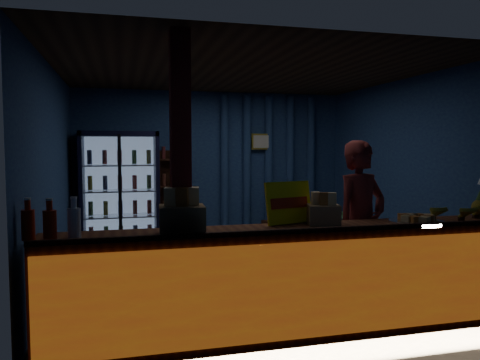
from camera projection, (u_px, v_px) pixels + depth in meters
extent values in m
plane|color=#515154|center=(245.00, 276.00, 6.03)|extent=(4.60, 4.60, 0.00)
plane|color=navy|center=(212.00, 168.00, 8.06)|extent=(4.60, 0.00, 4.60)
plane|color=navy|center=(314.00, 191.00, 3.81)|extent=(4.60, 0.00, 4.60)
plane|color=navy|center=(52.00, 178.00, 5.37)|extent=(0.00, 4.40, 4.40)
plane|color=navy|center=(405.00, 173.00, 6.50)|extent=(0.00, 4.40, 4.40)
plane|color=#472D19|center=(245.00, 71.00, 5.84)|extent=(4.60, 4.60, 0.00)
cube|color=brown|center=(300.00, 280.00, 4.16)|extent=(4.40, 0.55, 0.95)
cube|color=red|center=(313.00, 290.00, 3.87)|extent=(4.35, 0.02, 0.81)
cube|color=#381C12|center=(312.00, 230.00, 3.86)|extent=(4.40, 0.04, 0.04)
cube|color=maroon|center=(181.00, 191.00, 3.84)|extent=(0.16, 0.16, 2.60)
cube|color=black|center=(120.00, 190.00, 7.63)|extent=(1.20, 0.06, 1.90)
cube|color=black|center=(82.00, 193.00, 7.23)|extent=(0.06, 0.60, 1.90)
cube|color=black|center=(157.00, 191.00, 7.51)|extent=(0.06, 0.60, 1.90)
cube|color=black|center=(119.00, 134.00, 7.30)|extent=(1.20, 0.60, 0.08)
cube|color=black|center=(121.00, 249.00, 7.43)|extent=(1.20, 0.60, 0.08)
cube|color=#99B2D8|center=(120.00, 191.00, 7.58)|extent=(1.08, 0.02, 1.74)
cube|color=white|center=(120.00, 194.00, 7.10)|extent=(1.12, 0.02, 1.78)
cube|color=black|center=(120.00, 194.00, 7.08)|extent=(0.05, 0.05, 1.80)
cube|color=silver|center=(121.00, 241.00, 7.42)|extent=(1.08, 0.48, 0.02)
cylinder|color=#A41B17|center=(91.00, 234.00, 7.30)|extent=(0.07, 0.07, 0.22)
cylinder|color=#266318|center=(106.00, 233.00, 7.36)|extent=(0.07, 0.07, 0.22)
cylinder|color=#9D9418|center=(121.00, 233.00, 7.41)|extent=(0.07, 0.07, 0.22)
cylinder|color=#161E4F|center=(135.00, 232.00, 7.47)|extent=(0.07, 0.07, 0.22)
cylinder|color=maroon|center=(150.00, 231.00, 7.52)|extent=(0.07, 0.07, 0.22)
cube|color=silver|center=(121.00, 216.00, 7.40)|extent=(1.08, 0.48, 0.02)
cylinder|color=#266318|center=(91.00, 209.00, 7.28)|extent=(0.07, 0.07, 0.22)
cylinder|color=#9D9418|center=(106.00, 208.00, 7.33)|extent=(0.07, 0.07, 0.22)
cylinder|color=#161E4F|center=(120.00, 208.00, 7.39)|extent=(0.07, 0.07, 0.22)
cylinder|color=maroon|center=(135.00, 207.00, 7.44)|extent=(0.07, 0.07, 0.22)
cylinder|color=#A41B17|center=(149.00, 207.00, 7.50)|extent=(0.07, 0.07, 0.22)
cube|color=silver|center=(120.00, 191.00, 7.37)|extent=(1.08, 0.48, 0.02)
cylinder|color=#9D9418|center=(90.00, 183.00, 7.25)|extent=(0.07, 0.07, 0.22)
cylinder|color=#161E4F|center=(105.00, 183.00, 7.30)|extent=(0.07, 0.07, 0.22)
cylinder|color=maroon|center=(120.00, 182.00, 7.36)|extent=(0.07, 0.07, 0.22)
cylinder|color=#A41B17|center=(135.00, 182.00, 7.41)|extent=(0.07, 0.07, 0.22)
cylinder|color=#266318|center=(149.00, 182.00, 7.47)|extent=(0.07, 0.07, 0.22)
cube|color=silver|center=(120.00, 165.00, 7.34)|extent=(1.08, 0.48, 0.02)
cylinder|color=#161E4F|center=(90.00, 157.00, 7.22)|extent=(0.07, 0.07, 0.22)
cylinder|color=maroon|center=(105.00, 157.00, 7.27)|extent=(0.07, 0.07, 0.22)
cylinder|color=#A41B17|center=(120.00, 157.00, 7.33)|extent=(0.07, 0.07, 0.22)
cylinder|color=#266318|center=(134.00, 157.00, 7.38)|extent=(0.07, 0.07, 0.22)
cylinder|color=#9D9418|center=(149.00, 157.00, 7.44)|extent=(0.07, 0.07, 0.22)
cube|color=#381C12|center=(172.00, 198.00, 7.88)|extent=(0.50, 0.02, 1.60)
cube|color=#381C12|center=(159.00, 199.00, 7.69)|extent=(0.03, 0.28, 1.60)
cube|color=#381C12|center=(187.00, 198.00, 7.81)|extent=(0.03, 0.28, 1.60)
cube|color=#381C12|center=(174.00, 240.00, 7.80)|extent=(0.46, 0.26, 0.02)
cube|color=#381C12|center=(173.00, 214.00, 7.77)|extent=(0.46, 0.26, 0.02)
cube|color=#381C12|center=(173.00, 187.00, 7.74)|extent=(0.46, 0.26, 0.02)
cube|color=#381C12|center=(173.00, 160.00, 7.71)|extent=(0.46, 0.26, 0.02)
cylinder|color=navy|center=(225.00, 168.00, 8.05)|extent=(0.14, 0.14, 2.50)
cylinder|color=navy|center=(247.00, 167.00, 8.15)|extent=(0.14, 0.14, 2.50)
cylinder|color=navy|center=(269.00, 167.00, 8.25)|extent=(0.14, 0.14, 2.50)
cylinder|color=navy|center=(290.00, 167.00, 8.35)|extent=(0.14, 0.14, 2.50)
cylinder|color=navy|center=(311.00, 167.00, 8.44)|extent=(0.14, 0.14, 2.50)
cube|color=gold|center=(261.00, 142.00, 8.14)|extent=(0.36, 0.03, 0.28)
cube|color=silver|center=(262.00, 142.00, 8.12)|extent=(0.30, 0.01, 0.22)
imported|color=maroon|center=(361.00, 224.00, 4.82)|extent=(0.72, 0.58, 1.73)
imported|color=#55AA5C|center=(337.00, 230.00, 7.70)|extent=(0.74, 0.75, 0.57)
cube|color=#381C12|center=(281.00, 235.00, 7.57)|extent=(0.60, 0.50, 0.47)
cylinder|color=#381C12|center=(281.00, 218.00, 7.55)|extent=(0.09, 0.09, 0.09)
cube|color=#FFFB0D|center=(289.00, 203.00, 4.31)|extent=(0.49, 0.23, 0.39)
cube|color=#B2250B|center=(289.00, 203.00, 4.29)|extent=(0.40, 0.14, 0.10)
cylinder|color=#B2250B|center=(28.00, 225.00, 3.55)|extent=(0.10, 0.10, 0.23)
cylinder|color=#B2250B|center=(27.00, 204.00, 3.54)|extent=(0.04, 0.04, 0.09)
cylinder|color=white|center=(27.00, 199.00, 3.54)|extent=(0.05, 0.05, 0.02)
cylinder|color=#B2250B|center=(50.00, 226.00, 3.52)|extent=(0.10, 0.10, 0.23)
cylinder|color=#B2250B|center=(49.00, 204.00, 3.50)|extent=(0.04, 0.04, 0.09)
cylinder|color=white|center=(49.00, 199.00, 3.50)|extent=(0.05, 0.05, 0.02)
cylinder|color=silver|center=(74.00, 223.00, 3.63)|extent=(0.10, 0.10, 0.23)
cylinder|color=silver|center=(74.00, 203.00, 3.62)|extent=(0.04, 0.04, 0.09)
cylinder|color=white|center=(74.00, 198.00, 3.62)|extent=(0.05, 0.05, 0.02)
cube|color=olive|center=(182.00, 220.00, 3.78)|extent=(0.38, 0.32, 0.23)
cube|color=#F9A937|center=(171.00, 197.00, 3.75)|extent=(0.10, 0.07, 0.15)
cube|color=#BD7023|center=(182.00, 197.00, 3.77)|extent=(0.10, 0.07, 0.15)
cube|color=#F9A937|center=(193.00, 196.00, 3.78)|extent=(0.10, 0.07, 0.15)
cube|color=olive|center=(324.00, 215.00, 4.26)|extent=(0.33, 0.30, 0.18)
cube|color=#F9A937|center=(316.00, 199.00, 4.25)|extent=(0.08, 0.07, 0.12)
cube|color=#BD7023|center=(324.00, 199.00, 4.25)|extent=(0.08, 0.07, 0.12)
cube|color=#F9A937|center=(331.00, 199.00, 4.25)|extent=(0.08, 0.07, 0.12)
cylinder|color=silver|center=(416.00, 222.00, 4.33)|extent=(0.50, 0.50, 0.03)
cube|color=#F9A937|center=(426.00, 217.00, 4.35)|extent=(0.11, 0.08, 0.05)
cube|color=#BD7023|center=(418.00, 216.00, 4.41)|extent=(0.13, 0.13, 0.05)
cube|color=#F9A937|center=(410.00, 216.00, 4.42)|extent=(0.08, 0.11, 0.05)
cube|color=#BD7023|center=(405.00, 217.00, 4.37)|extent=(0.13, 0.13, 0.05)
cube|color=#F9A937|center=(407.00, 218.00, 4.30)|extent=(0.11, 0.08, 0.05)
cube|color=#BD7023|center=(414.00, 219.00, 4.24)|extent=(0.13, 0.13, 0.05)
cube|color=#F9A937|center=(423.00, 219.00, 4.23)|extent=(0.08, 0.11, 0.05)
cube|color=#BD7023|center=(428.00, 218.00, 4.27)|extent=(0.13, 0.13, 0.05)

